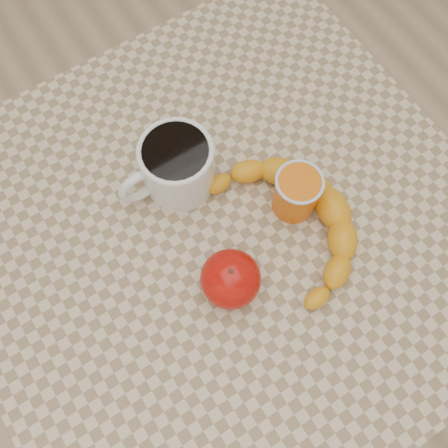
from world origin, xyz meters
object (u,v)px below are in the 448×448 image
coffee_mug (176,165)px  orange_juice_glass (296,193)px  table (224,246)px  banana (293,223)px  apple (231,279)px

coffee_mug → orange_juice_glass: bearing=-45.8°
table → orange_juice_glass: (0.11, -0.02, 0.13)m
banana → apple: bearing=-164.2°
coffee_mug → table: bearing=-81.4°
table → banana: (0.09, -0.06, 0.11)m
table → orange_juice_glass: size_ratio=9.52×
coffee_mug → banana: coffee_mug is taller
orange_juice_glass → apple: size_ratio=0.88×
table → banana: bearing=-32.7°
coffee_mug → apple: size_ratio=1.66×
apple → banana: bearing=11.0°
coffee_mug → banana: bearing=-57.9°
coffee_mug → apple: (-0.02, -0.19, -0.01)m
table → apple: bearing=-116.8°
table → orange_juice_glass: 0.17m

